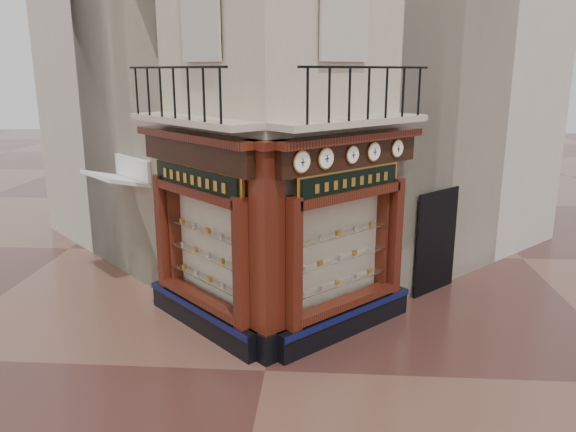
# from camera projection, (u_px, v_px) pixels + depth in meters

# --- Properties ---
(ground) EXTENTS (80.00, 80.00, 0.00)m
(ground) POSITION_uv_depth(u_px,v_px,m) (265.00, 371.00, 9.82)
(ground) COLOR #452520
(ground) RESTS_ON ground
(main_building) EXTENTS (11.31, 11.31, 12.00)m
(main_building) POSITION_uv_depth(u_px,v_px,m) (289.00, 34.00, 14.25)
(main_building) COLOR #B9A890
(main_building) RESTS_ON ground
(neighbour_left) EXTENTS (11.31, 11.31, 11.00)m
(neighbour_left) POSITION_uv_depth(u_px,v_px,m) (213.00, 57.00, 16.94)
(neighbour_left) COLOR beige
(neighbour_left) RESTS_ON ground
(neighbour_right) EXTENTS (11.31, 11.31, 11.00)m
(neighbour_right) POSITION_uv_depth(u_px,v_px,m) (378.00, 56.00, 16.60)
(neighbour_right) COLOR beige
(neighbour_right) RESTS_ON ground
(shopfront_left) EXTENTS (2.86, 2.86, 3.98)m
(shopfront_left) POSITION_uv_depth(u_px,v_px,m) (201.00, 236.00, 10.93)
(shopfront_left) COLOR black
(shopfront_left) RESTS_ON ground
(shopfront_right) EXTENTS (2.86, 2.86, 3.98)m
(shopfront_right) POSITION_uv_depth(u_px,v_px,m) (346.00, 238.00, 10.74)
(shopfront_right) COLOR black
(shopfront_right) RESTS_ON ground
(corner_pilaster) EXTENTS (0.85, 0.85, 3.98)m
(corner_pilaster) POSITION_uv_depth(u_px,v_px,m) (267.00, 256.00, 9.81)
(corner_pilaster) COLOR black
(corner_pilaster) RESTS_ON ground
(balcony) EXTENTS (5.94, 2.97, 1.03)m
(balcony) POSITION_uv_depth(u_px,v_px,m) (272.00, 120.00, 10.19)
(balcony) COLOR #B9A890
(balcony) RESTS_ON ground
(clock_a) EXTENTS (0.31, 0.31, 0.39)m
(clock_a) POSITION_uv_depth(u_px,v_px,m) (301.00, 162.00, 9.34)
(clock_a) COLOR #AD8039
(clock_a) RESTS_ON ground
(clock_b) EXTENTS (0.30, 0.30, 0.38)m
(clock_b) POSITION_uv_depth(u_px,v_px,m) (326.00, 159.00, 9.70)
(clock_b) COLOR #AD8039
(clock_b) RESTS_ON ground
(clock_c) EXTENTS (0.27, 0.27, 0.33)m
(clock_c) POSITION_uv_depth(u_px,v_px,m) (352.00, 155.00, 10.13)
(clock_c) COLOR #AD8039
(clock_c) RESTS_ON ground
(clock_d) EXTENTS (0.29, 0.29, 0.36)m
(clock_d) POSITION_uv_depth(u_px,v_px,m) (374.00, 152.00, 10.50)
(clock_d) COLOR #AD8039
(clock_d) RESTS_ON ground
(clock_e) EXTENTS (0.28, 0.28, 0.35)m
(clock_e) POSITION_uv_depth(u_px,v_px,m) (397.00, 148.00, 10.95)
(clock_e) COLOR #AD8039
(clock_e) RESTS_ON ground
(awning) EXTENTS (1.87, 1.87, 0.32)m
(awning) POSITION_uv_depth(u_px,v_px,m) (124.00, 287.00, 13.60)
(awning) COLOR white
(awning) RESTS_ON ground
(signboard_left) EXTENTS (2.16, 2.16, 0.58)m
(signboard_left) POSITION_uv_depth(u_px,v_px,m) (195.00, 179.00, 10.60)
(signboard_left) COLOR gold
(signboard_left) RESTS_ON ground
(signboard_right) EXTENTS (1.95, 1.95, 0.52)m
(signboard_right) POSITION_uv_depth(u_px,v_px,m) (351.00, 181.00, 10.40)
(signboard_right) COLOR gold
(signboard_right) RESTS_ON ground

